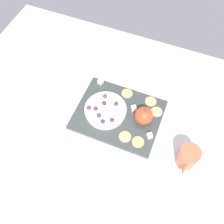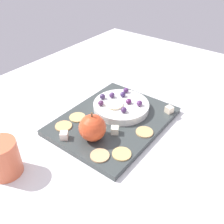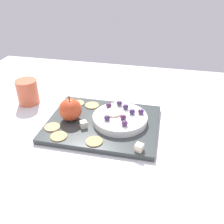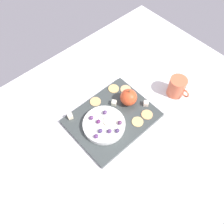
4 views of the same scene
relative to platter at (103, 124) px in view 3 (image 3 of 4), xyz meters
The scene contains 23 objects.
table 5.70cm from the platter, 50.17° to the left, with size 146.63×106.12×4.33cm, color silver.
platter is the anchor object (origin of this frame).
serving_dish 5.96cm from the platter, 10.52° to the left, with size 17.89×17.89×2.36cm, color white.
apple_whole 11.72cm from the platter, behind, with size 7.56×7.56×7.56cm, color #CE4724.
apple_stem 14.04cm from the platter, behind, with size 0.50×0.50×1.20cm, color brown.
cheese_cube_0 7.15cm from the platter, 139.56° to the right, with size 2.11×2.11×2.11cm, color #EBECCD.
cheese_cube_1 18.20cm from the platter, 41.86° to the right, with size 2.11×2.11×2.11cm, color #F9E6C3.
cheese_cube_2 16.60cm from the platter, 160.97° to the left, with size 2.11×2.11×2.11cm, color #F2E2CF.
cracker_0 11.23cm from the platter, 125.23° to the left, with size 5.01×5.01×0.40cm, color tan.
cracker_1 11.17cm from the platter, 89.28° to the right, with size 5.01×5.01×0.40cm, color tan.
cracker_2 15.33cm from the platter, 142.20° to the left, with size 5.01×5.01×0.40cm, color tan.
cracker_3 15.61cm from the platter, 134.91° to the right, with size 5.01×5.01×0.40cm, color tan.
cracker_4 16.45cm from the platter, 155.12° to the right, with size 5.01×5.01×0.40cm, color tan.
grape_0 10.49cm from the platter, 18.14° to the left, with size 1.94×1.75×1.74cm, color #412E60.
grape_1 9.48cm from the platter, 61.94° to the left, with size 1.94×1.75×1.73cm, color #412E58.
grape_2 6.88cm from the platter, 82.47° to the left, with size 1.94×1.75×1.69cm, color #512B51.
grape_3 13.23cm from the platter, 17.75° to the left, with size 1.94×1.75×1.72cm, color #4F2B61.
grape_4 8.04cm from the platter, ahead, with size 1.94×1.75×1.60cm, color #551F54.
grape_5 5.17cm from the platter, 50.61° to the right, with size 1.94×1.75×1.73cm, color #462B58.
grape_6 9.54cm from the platter, 40.37° to the left, with size 1.94×1.75×1.81cm, color #4B2F60.
grape_7 9.89cm from the platter, 28.08° to the right, with size 1.94×1.75×1.76cm, color #562D61.
apple_slice_0 5.13cm from the platter, 32.03° to the left, with size 5.37×5.37×0.60cm, color #F3E6B7.
cup 33.24cm from the platter, 163.70° to the left, with size 7.86×11.07×9.37cm.
Camera 3 is at (14.72, -70.77, 52.25)cm, focal length 40.39 mm.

